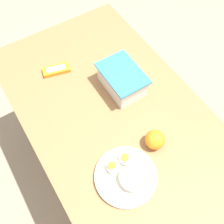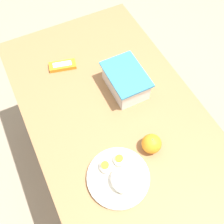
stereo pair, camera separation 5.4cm
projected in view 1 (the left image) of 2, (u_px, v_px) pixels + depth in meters
name	position (u px, v px, depth m)	size (l,w,h in m)	color
ground_plane	(118.00, 176.00, 1.65)	(10.00, 10.00, 0.00)	gray
table	(120.00, 133.00, 1.12)	(1.26, 0.68, 0.73)	#996B42
food_container	(122.00, 81.00, 1.08)	(0.20, 0.14, 0.10)	white
orange_fruit	(155.00, 140.00, 0.95)	(0.07, 0.07, 0.07)	orange
rice_plate	(126.00, 176.00, 0.90)	(0.22, 0.22, 0.06)	silver
candy_bar	(56.00, 70.00, 1.15)	(0.08, 0.13, 0.02)	orange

